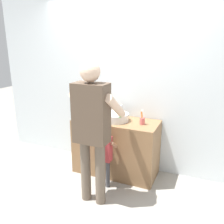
# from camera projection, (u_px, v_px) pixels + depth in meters

# --- Properties ---
(ground_plane) EXTENTS (14.00, 14.00, 0.00)m
(ground_plane) POSITION_uv_depth(u_px,v_px,m) (108.00, 181.00, 3.38)
(ground_plane) COLOR #9E998E
(back_wall) EXTENTS (4.40, 0.08, 2.70)m
(back_wall) POSITION_uv_depth(u_px,v_px,m) (124.00, 81.00, 3.54)
(back_wall) COLOR silver
(back_wall) RESTS_ON ground
(vanity_cabinet) EXTENTS (1.22, 0.54, 0.82)m
(vanity_cabinet) POSITION_uv_depth(u_px,v_px,m) (116.00, 147.00, 3.53)
(vanity_cabinet) COLOR olive
(vanity_cabinet) RESTS_ON ground
(sink_basin) EXTENTS (0.37, 0.37, 0.11)m
(sink_basin) POSITION_uv_depth(u_px,v_px,m) (116.00, 117.00, 3.38)
(sink_basin) COLOR silver
(sink_basin) RESTS_ON vanity_cabinet
(faucet) EXTENTS (0.18, 0.14, 0.18)m
(faucet) POSITION_uv_depth(u_px,v_px,m) (121.00, 111.00, 3.57)
(faucet) COLOR #B7BABF
(faucet) RESTS_ON vanity_cabinet
(toothbrush_cup) EXTENTS (0.07, 0.07, 0.21)m
(toothbrush_cup) POSITION_uv_depth(u_px,v_px,m) (142.00, 121.00, 3.23)
(toothbrush_cup) COLOR #D86666
(toothbrush_cup) RESTS_ON vanity_cabinet
(soap_bottle) EXTENTS (0.06, 0.06, 0.16)m
(soap_bottle) POSITION_uv_depth(u_px,v_px,m) (97.00, 112.00, 3.57)
(soap_bottle) COLOR gold
(soap_bottle) RESTS_ON vanity_cabinet
(child_toddler) EXTENTS (0.26, 0.26, 0.85)m
(child_toddler) POSITION_uv_depth(u_px,v_px,m) (105.00, 152.00, 3.15)
(child_toddler) COLOR #47474C
(child_toddler) RESTS_ON ground
(adult_parent) EXTENTS (0.53, 0.56, 1.71)m
(adult_parent) POSITION_uv_depth(u_px,v_px,m) (92.00, 122.00, 2.71)
(adult_parent) COLOR #6B5B4C
(adult_parent) RESTS_ON ground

